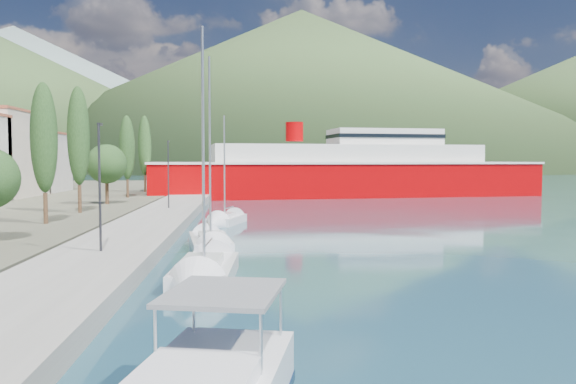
{
  "coord_description": "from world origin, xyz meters",
  "views": [
    {
      "loc": [
        -2.19,
        -14.1,
        5.1
      ],
      "look_at": [
        0.0,
        14.0,
        3.5
      ],
      "focal_mm": 35.0,
      "sensor_mm": 36.0,
      "label": 1
    }
  ],
  "objects": [
    {
      "name": "ground",
      "position": [
        0.0,
        120.0,
        0.0
      ],
      "size": [
        1400.0,
        1400.0,
        0.0
      ],
      "primitive_type": "plane",
      "color": "#1F4555"
    },
    {
      "name": "quay",
      "position": [
        -9.0,
        26.0,
        0.4
      ],
      "size": [
        5.0,
        88.0,
        0.8
      ],
      "primitive_type": "cube",
      "color": "gray",
      "rests_on": "ground"
    },
    {
      "name": "hills_far",
      "position": [
        138.59,
        618.73,
        77.39
      ],
      "size": [
        1480.0,
        900.0,
        180.0
      ],
      "color": "slate",
      "rests_on": "ground"
    },
    {
      "name": "hills_near",
      "position": [
        98.04,
        372.5,
        49.18
      ],
      "size": [
        1010.0,
        520.0,
        115.0
      ],
      "color": "#3B542B",
      "rests_on": "ground"
    },
    {
      "name": "tree_row",
      "position": [
        -15.92,
        32.07,
        5.95
      ],
      "size": [
        3.94,
        65.12,
        10.84
      ],
      "color": "#47301E",
      "rests_on": "land_strip"
    },
    {
      "name": "lamp_posts",
      "position": [
        -9.0,
        13.83,
        4.08
      ],
      "size": [
        0.15,
        45.9,
        6.06
      ],
      "color": "#2D2D33",
      "rests_on": "quay"
    },
    {
      "name": "sailboat_near",
      "position": [
        -3.98,
        7.76,
        0.31
      ],
      "size": [
        2.89,
        8.15,
        11.51
      ],
      "color": "silver",
      "rests_on": "ground"
    },
    {
      "name": "sailboat_mid",
      "position": [
        -3.91,
        16.36,
        0.29
      ],
      "size": [
        3.26,
        8.39,
        11.76
      ],
      "color": "silver",
      "rests_on": "ground"
    },
    {
      "name": "sailboat_far",
      "position": [
        -4.13,
        29.42,
        0.27
      ],
      "size": [
        3.86,
        6.73,
        9.43
      ],
      "color": "silver",
      "rests_on": "ground"
    },
    {
      "name": "ferry",
      "position": [
        12.51,
        64.76,
        3.32
      ],
      "size": [
        55.95,
        18.18,
        10.91
      ],
      "color": "#A30003",
      "rests_on": "ground"
    }
  ]
}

